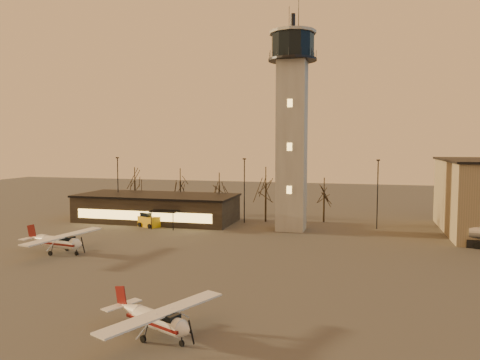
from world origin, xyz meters
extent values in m
plane|color=#423F3D|center=(0.00, 0.00, 0.00)|extent=(220.00, 220.00, 0.00)
cube|color=gray|center=(0.00, 30.00, 12.00)|extent=(4.00, 4.00, 24.00)
cylinder|color=black|center=(0.00, 30.00, 24.15)|extent=(6.80, 6.80, 0.30)
cylinder|color=black|center=(0.00, 30.00, 26.00)|extent=(6.00, 6.00, 3.40)
cylinder|color=gray|center=(0.00, 30.00, 27.90)|extent=(6.60, 6.60, 0.40)
cylinder|color=black|center=(0.00, 30.00, 29.30)|extent=(0.70, 0.70, 2.40)
cube|color=black|center=(-22.00, 32.00, 2.00)|extent=(25.00, 10.00, 4.00)
cube|color=black|center=(-22.00, 32.00, 4.15)|extent=(25.40, 10.40, 0.30)
cube|color=#F3BB55|center=(-22.00, 26.98, 1.60)|extent=(22.00, 0.08, 1.40)
cube|color=black|center=(-18.00, 26.00, 2.60)|extent=(4.00, 2.00, 0.20)
cylinder|color=black|center=(-30.00, 34.00, 5.00)|extent=(0.16, 0.16, 10.00)
cube|color=black|center=(-30.00, 34.00, 10.05)|extent=(0.50, 0.25, 0.18)
cylinder|color=black|center=(-8.00, 34.00, 5.00)|extent=(0.16, 0.16, 10.00)
cube|color=black|center=(-8.00, 34.00, 10.05)|extent=(0.50, 0.25, 0.18)
cylinder|color=black|center=(12.00, 34.00, 5.00)|extent=(0.16, 0.16, 10.00)
cube|color=black|center=(12.00, 34.00, 10.05)|extent=(0.50, 0.25, 0.18)
cylinder|color=black|center=(-30.00, 40.00, 2.87)|extent=(0.28, 0.28, 5.74)
cylinder|color=black|center=(-14.00, 40.00, 2.62)|extent=(0.28, 0.28, 5.25)
cylinder|color=black|center=(-5.00, 36.00, 3.08)|extent=(0.28, 0.28, 6.16)
cylinder|color=black|center=(4.00, 38.00, 2.48)|extent=(0.28, 0.28, 4.97)
cylinder|color=black|center=(-22.00, 42.00, 2.80)|extent=(0.28, 0.28, 5.60)
cylinder|color=silver|center=(-2.50, -9.50, 1.11)|extent=(4.22, 2.71, 1.16)
cone|color=silver|center=(-0.29, -10.47, 1.11)|extent=(1.18, 1.34, 1.11)
cone|color=silver|center=(-5.27, -8.28, 1.25)|extent=(2.35, 1.76, 0.98)
cube|color=black|center=(-1.68, -9.86, 1.52)|extent=(1.60, 1.40, 0.62)
cube|color=#5D0E0D|center=(-2.66, -9.43, 1.07)|extent=(4.89, 3.03, 0.20)
cube|color=silver|center=(-2.09, -9.68, 1.81)|extent=(5.18, 9.52, 0.12)
cube|color=silver|center=(-6.01, -7.96, 1.34)|extent=(1.92, 3.02, 0.07)
cube|color=#5D0E0D|center=(-6.09, -7.92, 1.96)|extent=(1.16, 0.56, 1.51)
cylinder|color=silver|center=(-23.09, 8.85, 1.26)|extent=(4.77, 2.01, 1.31)
cone|color=silver|center=(-20.41, 8.42, 1.26)|extent=(1.09, 1.37, 1.25)
cone|color=silver|center=(-26.47, 9.38, 1.41)|extent=(2.56, 1.47, 1.11)
cube|color=black|center=(-22.09, 8.69, 1.71)|extent=(1.65, 1.28, 0.70)
cube|color=#4F0D0B|center=(-23.29, 8.88, 1.21)|extent=(5.57, 2.18, 0.22)
cube|color=silver|center=(-22.59, 8.77, 2.04)|extent=(3.21, 11.16, 0.14)
cube|color=silver|center=(-27.36, 9.52, 1.51)|extent=(1.41, 3.42, 0.08)
cube|color=#4F0D0B|center=(-27.46, 9.53, 2.21)|extent=(1.39, 0.30, 1.71)
cube|color=#CD9D0C|center=(-20.87, 27.00, 0.78)|extent=(3.80, 3.01, 1.57)
cube|color=black|center=(-21.28, 27.18, 1.68)|extent=(2.07, 2.07, 0.90)
camera|label=1|loc=(10.06, -36.41, 12.55)|focal=35.00mm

